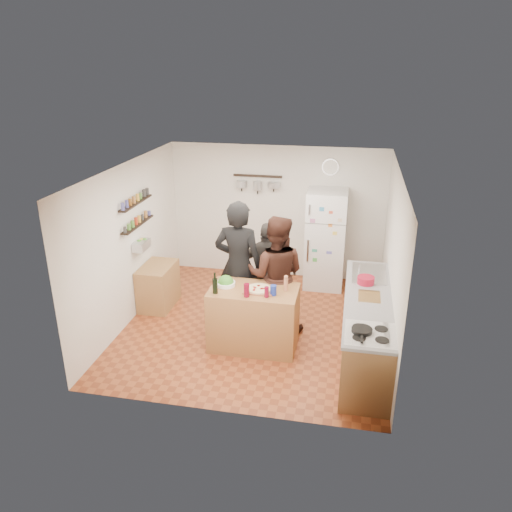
% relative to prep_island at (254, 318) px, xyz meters
% --- Properties ---
extents(room_shell, '(4.20, 4.20, 4.20)m').
position_rel_prep_island_xyz_m(room_shell, '(-0.10, 0.95, 0.79)').
color(room_shell, brown).
rests_on(room_shell, ground).
extents(prep_island, '(1.25, 0.72, 0.91)m').
position_rel_prep_island_xyz_m(prep_island, '(0.00, 0.00, 0.00)').
color(prep_island, olive).
rests_on(prep_island, floor).
extents(pizza_board, '(0.42, 0.34, 0.02)m').
position_rel_prep_island_xyz_m(pizza_board, '(0.08, -0.02, 0.47)').
color(pizza_board, brown).
rests_on(pizza_board, prep_island).
extents(pizza, '(0.34, 0.34, 0.02)m').
position_rel_prep_island_xyz_m(pizza, '(0.08, -0.02, 0.48)').
color(pizza, '#CCB886').
rests_on(pizza, pizza_board).
extents(salad_bowl, '(0.28, 0.28, 0.06)m').
position_rel_prep_island_xyz_m(salad_bowl, '(-0.42, 0.05, 0.48)').
color(salad_bowl, white).
rests_on(salad_bowl, prep_island).
extents(wine_bottle, '(0.07, 0.07, 0.22)m').
position_rel_prep_island_xyz_m(wine_bottle, '(-0.50, -0.22, 0.56)').
color(wine_bottle, black).
rests_on(wine_bottle, prep_island).
extents(wine_glass_near, '(0.08, 0.08, 0.19)m').
position_rel_prep_island_xyz_m(wine_glass_near, '(-0.05, -0.24, 0.55)').
color(wine_glass_near, '#5D071A').
rests_on(wine_glass_near, prep_island).
extents(wine_glass_far, '(0.06, 0.06, 0.15)m').
position_rel_prep_island_xyz_m(wine_glass_far, '(0.22, -0.20, 0.53)').
color(wine_glass_far, maroon).
rests_on(wine_glass_far, prep_island).
extents(pepper_mill, '(0.06, 0.06, 0.19)m').
position_rel_prep_island_xyz_m(pepper_mill, '(0.45, 0.05, 0.55)').
color(pepper_mill, '#B06B4A').
rests_on(pepper_mill, prep_island).
extents(salt_canister, '(0.09, 0.09, 0.14)m').
position_rel_prep_island_xyz_m(salt_canister, '(0.30, -0.12, 0.53)').
color(salt_canister, navy).
rests_on(salt_canister, prep_island).
extents(person_left, '(0.77, 0.53, 2.04)m').
position_rel_prep_island_xyz_m(person_left, '(-0.35, 0.54, 0.56)').
color(person_left, black).
rests_on(person_left, floor).
extents(person_center, '(0.91, 0.71, 1.85)m').
position_rel_prep_island_xyz_m(person_center, '(0.23, 0.53, 0.47)').
color(person_center, black).
rests_on(person_center, floor).
extents(person_back, '(0.95, 0.48, 1.56)m').
position_rel_prep_island_xyz_m(person_back, '(0.02, 1.03, 0.33)').
color(person_back, '#2B2826').
rests_on(person_back, floor).
extents(counter_run, '(0.63, 2.63, 0.90)m').
position_rel_prep_island_xyz_m(counter_run, '(1.60, 0.02, -0.01)').
color(counter_run, '#9E7042').
rests_on(counter_run, floor).
extents(stove_top, '(0.60, 0.62, 0.02)m').
position_rel_prep_island_xyz_m(stove_top, '(1.60, -0.93, 0.46)').
color(stove_top, white).
rests_on(stove_top, counter_run).
extents(skillet, '(0.25, 0.25, 0.05)m').
position_rel_prep_island_xyz_m(skillet, '(1.50, -0.91, 0.49)').
color(skillet, black).
rests_on(skillet, stove_top).
extents(sink, '(0.50, 0.80, 0.03)m').
position_rel_prep_island_xyz_m(sink, '(1.60, 0.87, 0.46)').
color(sink, silver).
rests_on(sink, counter_run).
extents(cutting_board, '(0.30, 0.40, 0.02)m').
position_rel_prep_island_xyz_m(cutting_board, '(1.60, 0.08, 0.46)').
color(cutting_board, brown).
rests_on(cutting_board, counter_run).
extents(red_bowl, '(0.25, 0.25, 0.10)m').
position_rel_prep_island_xyz_m(red_bowl, '(1.55, 0.49, 0.52)').
color(red_bowl, maroon).
rests_on(red_bowl, counter_run).
extents(fridge, '(0.70, 0.68, 1.80)m').
position_rel_prep_island_xyz_m(fridge, '(0.85, 2.32, 0.45)').
color(fridge, white).
rests_on(fridge, floor).
extents(wall_clock, '(0.30, 0.03, 0.30)m').
position_rel_prep_island_xyz_m(wall_clock, '(0.85, 2.65, 1.69)').
color(wall_clock, silver).
rests_on(wall_clock, back_wall).
extents(spice_shelf_lower, '(0.12, 1.00, 0.02)m').
position_rel_prep_island_xyz_m(spice_shelf_lower, '(-2.03, 0.77, 1.04)').
color(spice_shelf_lower, black).
rests_on(spice_shelf_lower, left_wall).
extents(spice_shelf_upper, '(0.12, 1.00, 0.02)m').
position_rel_prep_island_xyz_m(spice_shelf_upper, '(-2.03, 0.77, 1.40)').
color(spice_shelf_upper, black).
rests_on(spice_shelf_upper, left_wall).
extents(produce_basket, '(0.18, 0.35, 0.14)m').
position_rel_prep_island_xyz_m(produce_basket, '(-2.00, 0.77, 0.69)').
color(produce_basket, silver).
rests_on(produce_basket, left_wall).
extents(side_table, '(0.50, 0.80, 0.73)m').
position_rel_prep_island_xyz_m(side_table, '(-1.84, 0.94, -0.09)').
color(side_table, '#A87A46').
rests_on(side_table, floor).
extents(pot_rack, '(0.90, 0.04, 0.04)m').
position_rel_prep_island_xyz_m(pot_rack, '(-0.45, 2.57, 1.49)').
color(pot_rack, black).
rests_on(pot_rack, back_wall).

